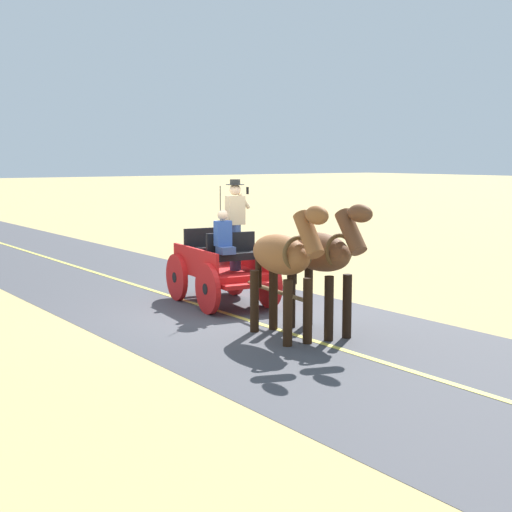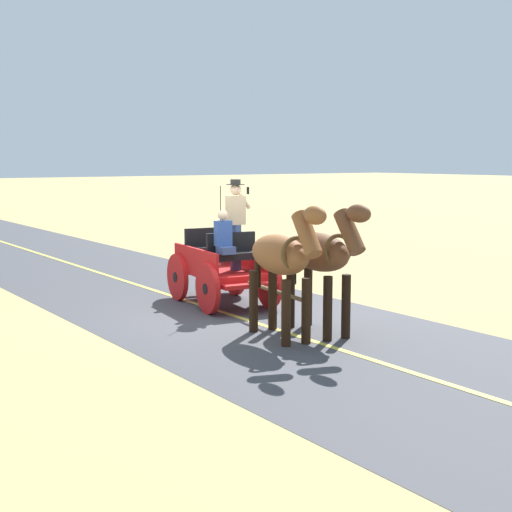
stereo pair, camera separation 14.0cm
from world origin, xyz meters
name	(u,v)px [view 1 (the left image)]	position (x,y,z in m)	size (l,w,h in m)	color
ground_plane	(229,315)	(0.00, 0.00, 0.00)	(200.00, 200.00, 0.00)	tan
road_surface	(229,314)	(0.00, 0.00, 0.00)	(5.36, 160.00, 0.01)	#424247
road_centre_stripe	(229,314)	(0.00, 0.00, 0.01)	(0.12, 160.00, 0.00)	#DBCC4C
horse_drawn_carriage	(223,264)	(-0.44, -0.88, 0.82)	(1.71, 4.51, 2.50)	red
horse_near_side	(323,255)	(-0.42, 2.17, 1.32)	(0.68, 2.14, 2.21)	brown
horse_off_side	(284,258)	(0.31, 2.08, 1.32)	(0.75, 2.15, 2.21)	brown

